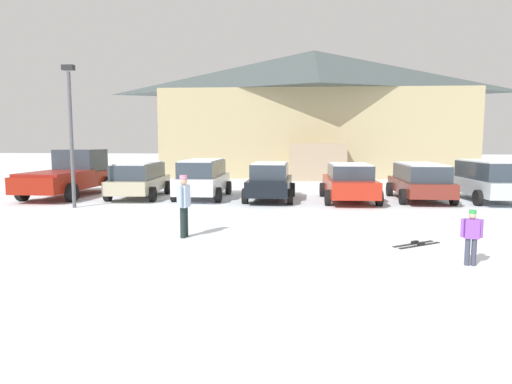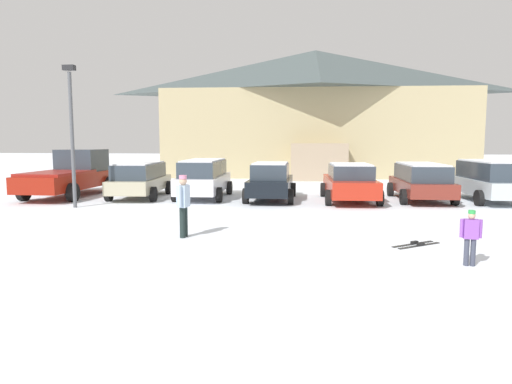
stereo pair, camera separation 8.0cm
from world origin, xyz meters
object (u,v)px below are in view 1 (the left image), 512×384
(skier_child_in_purple_jacket, at_px, (472,234))
(skier_adult_in_blue_parka, at_px, (184,202))
(parked_red_sedan, at_px, (349,182))
(pickup_truck, at_px, (71,175))
(parked_black_sedan, at_px, (270,181))
(parked_beige_suv, at_px, (139,179))
(parked_white_suv, at_px, (203,177))
(lamp_post, at_px, (71,128))
(parked_maroon_van, at_px, (420,180))
(parked_silver_wagon, at_px, (489,179))
(ski_lodge, at_px, (313,112))
(pair_of_skis, at_px, (417,244))

(skier_child_in_purple_jacket, relative_size, skier_adult_in_blue_parka, 0.70)
(parked_red_sedan, height_order, pickup_truck, pickup_truck)
(parked_black_sedan, relative_size, skier_child_in_purple_jacket, 3.75)
(parked_beige_suv, height_order, parked_black_sedan, parked_black_sedan)
(parked_red_sedan, distance_m, pickup_truck, 12.76)
(parked_white_suv, distance_m, lamp_post, 5.90)
(parked_maroon_van, bearing_deg, parked_black_sedan, -175.42)
(parked_beige_suv, relative_size, skier_child_in_purple_jacket, 3.94)
(parked_silver_wagon, relative_size, pickup_truck, 0.76)
(parked_white_suv, xyz_separation_m, parked_black_sedan, (3.06, -0.44, -0.10))
(parked_beige_suv, relative_size, parked_black_sedan, 1.05)
(parked_white_suv, height_order, skier_adult_in_blue_parka, parked_white_suv)
(parked_beige_suv, distance_m, skier_child_in_purple_jacket, 14.93)
(parked_maroon_van, bearing_deg, skier_adult_in_blue_parka, -134.39)
(parked_black_sedan, bearing_deg, parked_beige_suv, 177.30)
(parked_beige_suv, height_order, skier_adult_in_blue_parka, skier_adult_in_blue_parka)
(parked_beige_suv, height_order, parked_white_suv, parked_white_suv)
(parked_white_suv, distance_m, parked_maroon_van, 9.50)
(parked_red_sedan, xyz_separation_m, skier_child_in_purple_jacket, (1.47, -10.00, -0.17))
(parked_white_suv, relative_size, lamp_post, 0.87)
(ski_lodge, distance_m, skier_adult_in_blue_parka, 23.93)
(parked_white_suv, xyz_separation_m, pair_of_skis, (7.28, -8.64, -0.91))
(skier_child_in_purple_jacket, bearing_deg, parked_silver_wagon, 67.09)
(lamp_post, bearing_deg, ski_lodge, 62.51)
(parked_white_suv, bearing_deg, parked_beige_suv, -176.94)
(parked_maroon_van, height_order, skier_child_in_purple_jacket, parked_maroon_van)
(ski_lodge, distance_m, parked_red_sedan, 15.96)
(ski_lodge, height_order, pair_of_skis, ski_lodge)
(parked_red_sedan, height_order, skier_adult_in_blue_parka, skier_adult_in_blue_parka)
(parked_beige_suv, relative_size, parked_maroon_van, 0.99)
(pair_of_skis, bearing_deg, parked_black_sedan, 117.20)
(parked_beige_suv, bearing_deg, pickup_truck, 173.67)
(ski_lodge, relative_size, pair_of_skis, 17.29)
(pickup_truck, distance_m, lamp_post, 4.63)
(ski_lodge, relative_size, parked_beige_suv, 4.88)
(parked_beige_suv, bearing_deg, ski_lodge, 61.67)
(parked_white_suv, distance_m, pair_of_skis, 11.34)
(parked_maroon_van, height_order, skier_adult_in_blue_parka, skier_adult_in_blue_parka)
(parked_white_suv, xyz_separation_m, lamp_post, (-4.32, -3.42, 2.11))
(parked_beige_suv, relative_size, skier_adult_in_blue_parka, 2.75)
(parked_red_sedan, bearing_deg, parked_black_sedan, 179.79)
(ski_lodge, xyz_separation_m, pickup_truck, (-11.57, -14.77, -3.70))
(parked_silver_wagon, height_order, pickup_truck, pickup_truck)
(parked_white_suv, distance_m, parked_black_sedan, 3.09)
(parked_white_suv, relative_size, parked_maroon_van, 1.01)
(skier_child_in_purple_jacket, bearing_deg, parked_beige_suv, 136.40)
(pair_of_skis, bearing_deg, lamp_post, 155.77)
(parked_beige_suv, bearing_deg, parked_black_sedan, -2.70)
(parked_silver_wagon, height_order, lamp_post, lamp_post)
(skier_child_in_purple_jacket, bearing_deg, skier_adult_in_blue_parka, 162.09)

